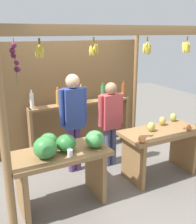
# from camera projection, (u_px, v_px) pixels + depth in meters

# --- Properties ---
(ground_plane) EXTENTS (12.00, 12.00, 0.00)m
(ground_plane) POSITION_uv_depth(u_px,v_px,m) (93.00, 167.00, 4.75)
(ground_plane) COLOR slate
(ground_plane) RESTS_ON ground
(market_stall) EXTENTS (3.24, 2.12, 2.39)m
(market_stall) POSITION_uv_depth(u_px,v_px,m) (81.00, 85.00, 4.74)
(market_stall) COLOR olive
(market_stall) RESTS_ON ground
(fruit_counter_left) EXTENTS (1.31, 0.67, 1.08)m
(fruit_counter_left) POSITION_uv_depth(u_px,v_px,m) (61.00, 158.00, 3.53)
(fruit_counter_left) COLOR olive
(fruit_counter_left) RESTS_ON ground
(fruit_counter_right) EXTENTS (1.31, 0.65, 0.95)m
(fruit_counter_right) POSITION_uv_depth(u_px,v_px,m) (161.00, 142.00, 4.33)
(fruit_counter_right) COLOR olive
(fruit_counter_right) RESTS_ON ground
(bottle_shelf_unit) EXTENTS (2.08, 0.22, 1.35)m
(bottle_shelf_unit) POSITION_uv_depth(u_px,v_px,m) (81.00, 112.00, 5.22)
(bottle_shelf_unit) COLOR olive
(bottle_shelf_unit) RESTS_ON ground
(vendor_man) EXTENTS (0.48, 0.23, 1.68)m
(vendor_man) POSITION_uv_depth(u_px,v_px,m) (73.00, 115.00, 4.34)
(vendor_man) COLOR #54366E
(vendor_man) RESTS_ON ground
(vendor_woman) EXTENTS (0.48, 0.20, 1.51)m
(vendor_woman) POSITION_uv_depth(u_px,v_px,m) (111.00, 118.00, 4.57)
(vendor_woman) COLOR #464D75
(vendor_woman) RESTS_ON ground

